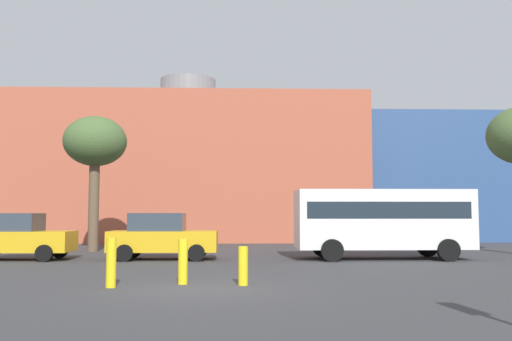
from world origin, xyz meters
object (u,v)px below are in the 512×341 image
(bollard_yellow_0, at_px, (183,262))
(bollard_yellow_2, at_px, (243,266))
(bare_tree_0, at_px, (95,144))
(white_bus, at_px, (382,218))
(bollard_yellow_1, at_px, (111,263))
(parked_car_1, at_px, (16,237))
(parked_car_2, at_px, (162,236))

(bollard_yellow_0, relative_size, bollard_yellow_2, 1.18)
(bare_tree_0, distance_m, bollard_yellow_2, 15.39)
(white_bus, bearing_deg, bollard_yellow_2, -124.90)
(bollard_yellow_0, height_order, bollard_yellow_1, bollard_yellow_1)
(white_bus, xyz_separation_m, bollard_yellow_0, (-7.11, -7.75, -1.05))
(bollard_yellow_0, bearing_deg, bare_tree_0, 113.54)
(parked_car_1, distance_m, bollard_yellow_1, 10.04)
(bollard_yellow_2, bearing_deg, bollard_yellow_0, 170.09)
(parked_car_1, xyz_separation_m, bare_tree_0, (1.72, 4.85, 4.24))
(parked_car_2, relative_size, bare_tree_0, 0.64)
(white_bus, bearing_deg, bare_tree_0, 158.89)
(bollard_yellow_0, xyz_separation_m, bollard_yellow_1, (-1.67, -0.59, 0.03))
(parked_car_1, xyz_separation_m, white_bus, (14.33, -0.02, 0.72))
(white_bus, height_order, bare_tree_0, bare_tree_0)
(bollard_yellow_1, bearing_deg, bollard_yellow_2, 5.82)
(bollard_yellow_0, relative_size, bollard_yellow_1, 0.95)
(white_bus, bearing_deg, parked_car_1, 179.92)
(white_bus, bearing_deg, bollard_yellow_1, -136.49)
(parked_car_2, distance_m, bollard_yellow_1, 8.37)
(white_bus, relative_size, bare_tree_0, 1.05)
(bare_tree_0, distance_m, bollard_yellow_1, 14.48)
(parked_car_1, bearing_deg, bollard_yellow_2, -42.60)
(white_bus, relative_size, bollard_yellow_2, 7.09)
(bollard_yellow_0, bearing_deg, parked_car_1, 132.89)
(parked_car_1, relative_size, bollard_yellow_1, 3.50)
(parked_car_2, bearing_deg, bollard_yellow_2, -68.93)
(bollard_yellow_1, bearing_deg, white_bus, 43.51)
(bare_tree_0, xyz_separation_m, bollard_yellow_2, (7.02, -12.88, -4.65))
(bollard_yellow_0, bearing_deg, parked_car_2, 101.45)
(white_bus, distance_m, bollard_yellow_1, 12.16)
(parked_car_2, relative_size, bollard_yellow_0, 3.68)
(parked_car_2, relative_size, white_bus, 0.61)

